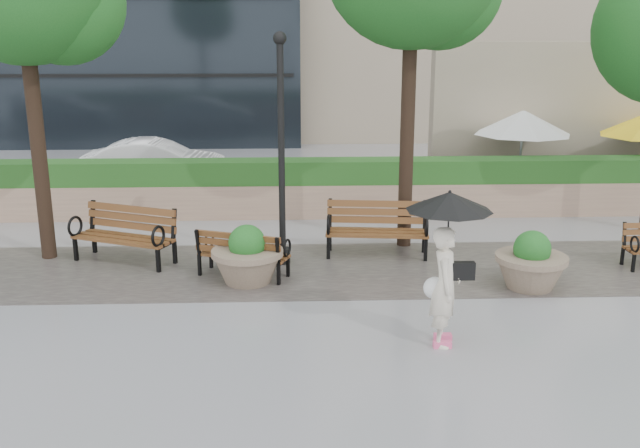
{
  "coord_description": "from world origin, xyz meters",
  "views": [
    {
      "loc": [
        0.67,
        -9.52,
        4.3
      ],
      "look_at": [
        1.13,
        2.18,
        1.1
      ],
      "focal_mm": 40.0,
      "sensor_mm": 36.0,
      "label": 1
    }
  ],
  "objects_px": {
    "planter_right": "(531,266)",
    "pedestrian": "(447,253)",
    "planter_left": "(247,260)",
    "bench_2": "(243,263)",
    "bench_3": "(377,240)",
    "car_right": "(156,163)",
    "bench_1": "(125,246)",
    "lamppost": "(282,166)"
  },
  "relations": [
    {
      "from": "planter_left",
      "to": "car_right",
      "type": "bearing_deg",
      "value": 110.37
    },
    {
      "from": "bench_3",
      "to": "planter_left",
      "type": "xyz_separation_m",
      "value": [
        -2.44,
        -1.44,
        0.1
      ]
    },
    {
      "from": "planter_left",
      "to": "car_right",
      "type": "relative_size",
      "value": 0.31
    },
    {
      "from": "bench_1",
      "to": "bench_3",
      "type": "height_order",
      "value": "bench_3"
    },
    {
      "from": "bench_2",
      "to": "planter_left",
      "type": "relative_size",
      "value": 1.38
    },
    {
      "from": "bench_2",
      "to": "planter_right",
      "type": "height_order",
      "value": "planter_right"
    },
    {
      "from": "bench_1",
      "to": "bench_3",
      "type": "bearing_deg",
      "value": 26.23
    },
    {
      "from": "pedestrian",
      "to": "bench_3",
      "type": "bearing_deg",
      "value": 20.04
    },
    {
      "from": "planter_right",
      "to": "pedestrian",
      "type": "bearing_deg",
      "value": -132.31
    },
    {
      "from": "bench_1",
      "to": "car_right",
      "type": "xyz_separation_m",
      "value": [
        -0.65,
        6.98,
        0.34
      ]
    },
    {
      "from": "bench_2",
      "to": "lamppost",
      "type": "distance_m",
      "value": 1.92
    },
    {
      "from": "bench_1",
      "to": "planter_left",
      "type": "bearing_deg",
      "value": -3.44
    },
    {
      "from": "planter_left",
      "to": "lamppost",
      "type": "xyz_separation_m",
      "value": [
        0.6,
        1.05,
        1.48
      ]
    },
    {
      "from": "bench_1",
      "to": "car_right",
      "type": "bearing_deg",
      "value": 119.05
    },
    {
      "from": "planter_left",
      "to": "lamppost",
      "type": "relative_size",
      "value": 0.29
    },
    {
      "from": "lamppost",
      "to": "car_right",
      "type": "xyz_separation_m",
      "value": [
        -3.65,
        7.16,
        -1.23
      ]
    },
    {
      "from": "bench_2",
      "to": "planter_right",
      "type": "relative_size",
      "value": 1.42
    },
    {
      "from": "bench_1",
      "to": "bench_2",
      "type": "height_order",
      "value": "bench_1"
    },
    {
      "from": "bench_2",
      "to": "pedestrian",
      "type": "xyz_separation_m",
      "value": [
        3.0,
        -2.93,
        1.07
      ]
    },
    {
      "from": "planter_left",
      "to": "lamppost",
      "type": "height_order",
      "value": "lamppost"
    },
    {
      "from": "car_right",
      "to": "planter_right",
      "type": "bearing_deg",
      "value": -137.78
    },
    {
      "from": "car_right",
      "to": "bench_1",
      "type": "bearing_deg",
      "value": -174.81
    },
    {
      "from": "bench_2",
      "to": "pedestrian",
      "type": "relative_size",
      "value": 0.79
    },
    {
      "from": "planter_left",
      "to": "pedestrian",
      "type": "bearing_deg",
      "value": -41.88
    },
    {
      "from": "bench_1",
      "to": "car_right",
      "type": "height_order",
      "value": "car_right"
    },
    {
      "from": "lamppost",
      "to": "pedestrian",
      "type": "distance_m",
      "value": 4.36
    },
    {
      "from": "bench_2",
      "to": "car_right",
      "type": "xyz_separation_m",
      "value": [
        -2.95,
        7.9,
        0.4
      ]
    },
    {
      "from": "lamppost",
      "to": "pedestrian",
      "type": "relative_size",
      "value": 1.96
    },
    {
      "from": "bench_3",
      "to": "lamppost",
      "type": "xyz_separation_m",
      "value": [
        -1.84,
        -0.39,
        1.58
      ]
    },
    {
      "from": "bench_3",
      "to": "car_right",
      "type": "height_order",
      "value": "car_right"
    },
    {
      "from": "bench_3",
      "to": "pedestrian",
      "type": "bearing_deg",
      "value": -77.05
    },
    {
      "from": "planter_right",
      "to": "lamppost",
      "type": "relative_size",
      "value": 0.29
    },
    {
      "from": "planter_left",
      "to": "pedestrian",
      "type": "xyz_separation_m",
      "value": [
        2.91,
        -2.61,
        0.92
      ]
    },
    {
      "from": "lamppost",
      "to": "pedestrian",
      "type": "bearing_deg",
      "value": -57.8
    },
    {
      "from": "bench_3",
      "to": "planter_left",
      "type": "relative_size",
      "value": 1.63
    },
    {
      "from": "bench_1",
      "to": "bench_3",
      "type": "xyz_separation_m",
      "value": [
        4.84,
        0.21,
        0.0
      ]
    },
    {
      "from": "bench_1",
      "to": "bench_2",
      "type": "distance_m",
      "value": 2.48
    },
    {
      "from": "bench_3",
      "to": "bench_1",
      "type": "bearing_deg",
      "value": -171.21
    },
    {
      "from": "bench_1",
      "to": "planter_right",
      "type": "xyz_separation_m",
      "value": [
        7.26,
        -1.7,
        0.09
      ]
    },
    {
      "from": "bench_2",
      "to": "pedestrian",
      "type": "bearing_deg",
      "value": 156.71
    },
    {
      "from": "car_right",
      "to": "bench_3",
      "type": "bearing_deg",
      "value": -141.08
    },
    {
      "from": "planter_right",
      "to": "lamppost",
      "type": "bearing_deg",
      "value": 160.32
    }
  ]
}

